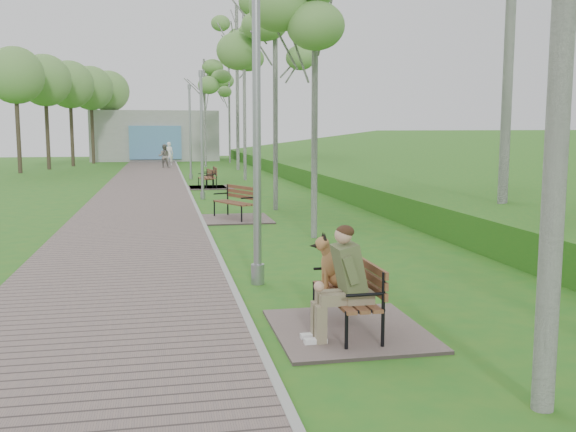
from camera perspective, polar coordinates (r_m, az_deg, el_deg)
name	(u,v)px	position (r m, az deg, el deg)	size (l,w,h in m)	color
walkway	(143,195)	(24.56, -12.77, 1.83)	(3.50, 67.00, 0.04)	#72605C
kerb	(190,194)	(24.57, -8.68, 1.94)	(0.10, 67.00, 0.05)	#999993
embankment	(501,193)	(26.48, 18.41, 1.99)	(14.00, 70.00, 1.60)	#45761F
building_north	(156,136)	(53.91, -11.69, 6.99)	(10.00, 5.20, 4.00)	#9E9E99
bench_main	(343,298)	(7.68, 4.88, -7.25)	(1.79, 1.99, 1.56)	#72605C
bench_second	(235,212)	(17.48, -4.77, 0.36)	(1.86, 2.06, 1.14)	#72605C
bench_third	(206,184)	(27.44, -7.33, 2.87)	(1.60, 1.77, 0.98)	#72605C
bench_far	(210,183)	(27.35, -6.94, 2.91)	(1.78, 1.98, 1.10)	#72605C
lamp_post_near	(257,120)	(9.91, -2.80, 8.52)	(0.21, 0.21, 5.49)	gray
lamp_post_second	(202,140)	(22.74, -7.66, 6.72)	(0.17, 0.17, 4.47)	gray
lamp_post_third	(190,135)	(32.34, -8.69, 7.10)	(0.18, 0.18, 4.67)	gray
pedestrian_near	(169,154)	(45.27, -10.53, 5.45)	(0.60, 0.39, 1.65)	white
pedestrian_far	(164,156)	(42.42, -10.95, 5.24)	(0.75, 0.59, 1.55)	gray
birch_mid_c	(275,18)	(19.76, -1.15, 17.20)	(2.21, 2.21, 7.26)	silver
birch_far_b	(244,44)	(31.75, -3.94, 15.03)	(2.43, 2.43, 8.32)	silver
birch_far_c	(237,36)	(40.30, -4.58, 15.64)	(2.71, 2.71, 10.28)	silver
birch_distant_a	(204,79)	(43.61, -7.46, 11.97)	(2.23, 2.23, 7.38)	silver
birch_distant_b	(229,78)	(49.46, -5.27, 12.15)	(2.39, 2.39, 8.11)	silver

